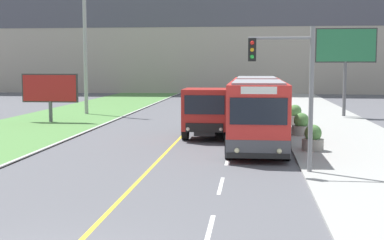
{
  "coord_description": "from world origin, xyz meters",
  "views": [
    {
      "loc": [
        3.68,
        -8.89,
        3.86
      ],
      "look_at": [
        1.1,
        14.31,
        1.4
      ],
      "focal_mm": 50.0,
      "sensor_mm": 36.0,
      "label": 1
    }
  ],
  "objects_px": {
    "planter_round_second": "(301,125)",
    "utility_pole_far": "(85,42)",
    "billboard_large": "(346,49)",
    "planter_round_near": "(313,139)",
    "planter_round_far": "(287,109)",
    "planter_round_third": "(295,116)",
    "city_bus": "(257,110)",
    "traffic_light_mast": "(291,80)",
    "dump_truck": "(208,113)",
    "billboard_small": "(50,89)"
  },
  "relations": [
    {
      "from": "planter_round_second",
      "to": "utility_pole_far",
      "type": "bearing_deg",
      "value": 143.96
    },
    {
      "from": "utility_pole_far",
      "to": "traffic_light_mast",
      "type": "xyz_separation_m",
      "value": [
        13.98,
        -20.92,
        -2.19
      ]
    },
    {
      "from": "city_bus",
      "to": "planter_round_near",
      "type": "height_order",
      "value": "city_bus"
    },
    {
      "from": "billboard_large",
      "to": "planter_round_far",
      "type": "distance_m",
      "value": 6.04
    },
    {
      "from": "planter_round_far",
      "to": "planter_round_second",
      "type": "bearing_deg",
      "value": -89.32
    },
    {
      "from": "city_bus",
      "to": "billboard_large",
      "type": "xyz_separation_m",
      "value": [
        6.43,
        13.18,
        3.3
      ]
    },
    {
      "from": "dump_truck",
      "to": "planter_round_second",
      "type": "xyz_separation_m",
      "value": [
        4.92,
        0.96,
        -0.71
      ]
    },
    {
      "from": "planter_round_near",
      "to": "billboard_large",
      "type": "bearing_deg",
      "value": 76.01
    },
    {
      "from": "utility_pole_far",
      "to": "planter_round_far",
      "type": "relative_size",
      "value": 9.49
    },
    {
      "from": "city_bus",
      "to": "planter_round_near",
      "type": "relative_size",
      "value": 11.2
    },
    {
      "from": "utility_pole_far",
      "to": "planter_round_far",
      "type": "height_order",
      "value": "utility_pole_far"
    },
    {
      "from": "billboard_small",
      "to": "planter_round_second",
      "type": "relative_size",
      "value": 3.17
    },
    {
      "from": "planter_round_third",
      "to": "city_bus",
      "type": "bearing_deg",
      "value": -108.59
    },
    {
      "from": "city_bus",
      "to": "planter_round_far",
      "type": "height_order",
      "value": "city_bus"
    },
    {
      "from": "dump_truck",
      "to": "city_bus",
      "type": "bearing_deg",
      "value": -25.9
    },
    {
      "from": "utility_pole_far",
      "to": "traffic_light_mast",
      "type": "height_order",
      "value": "utility_pole_far"
    },
    {
      "from": "utility_pole_far",
      "to": "planter_round_third",
      "type": "height_order",
      "value": "utility_pole_far"
    },
    {
      "from": "billboard_small",
      "to": "planter_round_second",
      "type": "distance_m",
      "value": 16.8
    },
    {
      "from": "utility_pole_far",
      "to": "billboard_large",
      "type": "distance_m",
      "value": 19.33
    },
    {
      "from": "billboard_large",
      "to": "billboard_small",
      "type": "height_order",
      "value": "billboard_large"
    },
    {
      "from": "dump_truck",
      "to": "planter_round_second",
      "type": "distance_m",
      "value": 5.06
    },
    {
      "from": "billboard_small",
      "to": "planter_round_far",
      "type": "distance_m",
      "value": 16.59
    },
    {
      "from": "traffic_light_mast",
      "to": "planter_round_third",
      "type": "distance_m",
      "value": 15.21
    },
    {
      "from": "city_bus",
      "to": "dump_truck",
      "type": "bearing_deg",
      "value": 154.1
    },
    {
      "from": "utility_pole_far",
      "to": "traffic_light_mast",
      "type": "bearing_deg",
      "value": -56.26
    },
    {
      "from": "billboard_large",
      "to": "billboard_small",
      "type": "xyz_separation_m",
      "value": [
        -19.92,
        -5.72,
        -2.7
      ]
    },
    {
      "from": "planter_round_far",
      "to": "planter_round_near",
      "type": "bearing_deg",
      "value": -89.41
    },
    {
      "from": "billboard_small",
      "to": "planter_round_near",
      "type": "height_order",
      "value": "billboard_small"
    },
    {
      "from": "city_bus",
      "to": "planter_round_far",
      "type": "distance_m",
      "value": 12.63
    },
    {
      "from": "city_bus",
      "to": "billboard_small",
      "type": "bearing_deg",
      "value": 151.06
    },
    {
      "from": "dump_truck",
      "to": "billboard_large",
      "type": "bearing_deg",
      "value": 53.12
    },
    {
      "from": "billboard_large",
      "to": "planter_round_second",
      "type": "bearing_deg",
      "value": -110.21
    },
    {
      "from": "utility_pole_far",
      "to": "planter_round_third",
      "type": "relative_size",
      "value": 8.78
    },
    {
      "from": "dump_truck",
      "to": "planter_round_third",
      "type": "distance_m",
      "value": 7.87
    },
    {
      "from": "billboard_large",
      "to": "planter_round_near",
      "type": "distance_m",
      "value": 17.13
    },
    {
      "from": "planter_round_near",
      "to": "city_bus",
      "type": "bearing_deg",
      "value": 129.75
    },
    {
      "from": "utility_pole_far",
      "to": "city_bus",
      "type": "bearing_deg",
      "value": -45.9
    },
    {
      "from": "planter_round_near",
      "to": "planter_round_third",
      "type": "height_order",
      "value": "planter_round_third"
    },
    {
      "from": "billboard_large",
      "to": "planter_round_third",
      "type": "xyz_separation_m",
      "value": [
        -3.98,
        -5.89,
        -4.26
      ]
    },
    {
      "from": "planter_round_second",
      "to": "billboard_small",
      "type": "bearing_deg",
      "value": 161.63
    },
    {
      "from": "dump_truck",
      "to": "planter_round_near",
      "type": "relative_size",
      "value": 5.78
    },
    {
      "from": "planter_round_near",
      "to": "planter_round_third",
      "type": "distance_m",
      "value": 10.2
    },
    {
      "from": "planter_round_second",
      "to": "planter_round_third",
      "type": "bearing_deg",
      "value": 89.3
    },
    {
      "from": "planter_round_third",
      "to": "planter_round_far",
      "type": "xyz_separation_m",
      "value": [
        -0.18,
        5.1,
        -0.04
      ]
    },
    {
      "from": "dump_truck",
      "to": "planter_round_near",
      "type": "bearing_deg",
      "value": -39.91
    },
    {
      "from": "planter_round_near",
      "to": "planter_round_second",
      "type": "distance_m",
      "value": 5.1
    },
    {
      "from": "city_bus",
      "to": "planter_round_second",
      "type": "distance_m",
      "value": 3.38
    },
    {
      "from": "city_bus",
      "to": "billboard_large",
      "type": "bearing_deg",
      "value": 63.97
    },
    {
      "from": "planter_round_second",
      "to": "billboard_large",
      "type": "bearing_deg",
      "value": 69.79
    },
    {
      "from": "dump_truck",
      "to": "billboard_small",
      "type": "relative_size",
      "value": 1.75
    }
  ]
}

